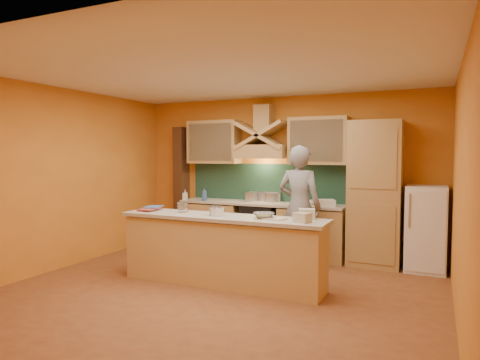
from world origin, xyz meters
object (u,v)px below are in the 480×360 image
at_px(stove, 261,229).
at_px(person, 299,207).
at_px(kitchen_scale, 217,212).
at_px(mixing_bowl, 264,215).
at_px(fridge, 426,228).

distance_m(stove, person, 1.21).
height_order(stove, person, person).
bearing_deg(kitchen_scale, stove, 110.11).
height_order(person, mixing_bowl, person).
bearing_deg(stove, fridge, 0.00).
xyz_separation_m(stove, person, (0.90, -0.63, 0.51)).
height_order(stove, mixing_bowl, mixing_bowl).
xyz_separation_m(stove, fridge, (2.70, 0.00, 0.20)).
xyz_separation_m(person, kitchen_scale, (-0.75, -1.34, 0.04)).
relative_size(person, mixing_bowl, 6.76).
relative_size(stove, person, 0.47).
bearing_deg(stove, person, -34.77).
distance_m(fridge, kitchen_scale, 3.23).
height_order(person, kitchen_scale, person).
relative_size(stove, fridge, 0.69).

